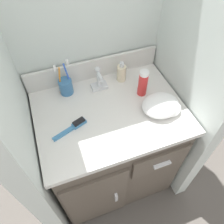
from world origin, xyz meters
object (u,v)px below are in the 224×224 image
Objects in this scene: shaving_cream_can at (143,83)px; hand_towel at (163,106)px; hairbrush at (74,126)px; toothbrush_cup at (66,86)px; soap_dispenser at (121,73)px.

hand_towel is at bearing -73.01° from shaving_cream_can.
hairbrush is 0.91× the size of hand_towel.
soap_dispenser is (0.32, -0.01, 0.00)m from toothbrush_cup.
hand_towel reaches higher than hairbrush.
shaving_cream_can is (0.39, -0.15, 0.03)m from toothbrush_cup.
toothbrush_cup is at bearing 65.32° from hairbrush.
toothbrush_cup is at bearing 145.32° from hand_towel.
toothbrush_cup is 0.53m from hand_towel.
soap_dispenser is 0.16m from shaving_cream_can.
soap_dispenser is 0.42m from hairbrush.
hairbrush is 0.46m from hand_towel.
shaving_cream_can reaches higher than hairbrush.
shaving_cream_can is at bearing -65.85° from soap_dispenser.
toothbrush_cup reaches higher than soap_dispenser.
hairbrush is at bearing 173.65° from hand_towel.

